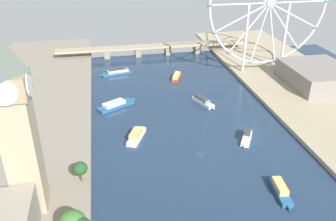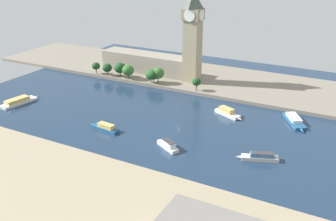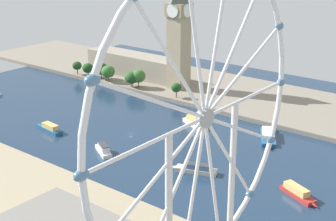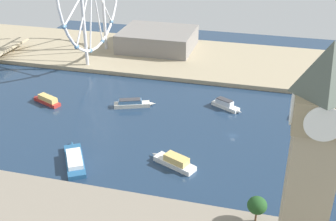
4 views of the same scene
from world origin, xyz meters
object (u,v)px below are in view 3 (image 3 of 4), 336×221
Objects in this scene: ferris_wheel at (205,120)px; parliament_block at (134,65)px; tour_boat_3 at (298,193)px; tour_boat_1 at (268,136)px; tour_boat_0 at (195,122)px; tour_boat_6 at (196,169)px; clock_tower at (179,34)px; tour_boat_7 at (103,149)px; tour_boat_2 at (49,128)px.

parliament_block is at bearing -132.74° from ferris_wheel.
tour_boat_1 is at bearing 152.73° from tour_boat_3.
tour_boat_6 is (56.61, 41.43, -0.23)m from tour_boat_0.
clock_tower is at bearing -143.76° from tour_boat_1.
ferris_wheel reaches higher than tour_boat_7.
tour_boat_1 is 1.25× the size of tour_boat_6.
parliament_block reaches higher than tour_boat_7.
parliament_block is 2.87× the size of tour_boat_1.
tour_boat_1 is at bearing 72.06° from parliament_block.
tour_boat_1 is 67.50m from tour_boat_6.
tour_boat_2 is (128.83, 43.24, -10.18)m from parliament_block.
tour_boat_0 reaches higher than tour_boat_6.
tour_boat_2 is 1.26× the size of tour_boat_7.
tour_boat_7 is (22.21, -111.28, 0.08)m from tour_boat_3.
tour_boat_6 is (9.38, -54.23, -0.12)m from tour_boat_3.
tour_boat_2 is 1.01× the size of tour_boat_6.
parliament_block is 168.24m from tour_boat_1.
tour_boat_1 is (-10.50, 48.66, -0.49)m from tour_boat_0.
parliament_block is at bearing -96.92° from clock_tower.
tour_boat_3 is at bearing -2.06° from tour_boat_0.
tour_boat_3 is at bearing 8.59° from tour_boat_1.
tour_boat_2 is 109.74m from tour_boat_6.
ferris_wheel is (191.25, 206.96, 51.24)m from parliament_block.
tour_boat_0 is 1.23× the size of tour_boat_7.
tour_boat_0 is 95.09m from tour_boat_2.
tour_boat_3 is (-81.81, -0.20, -61.30)m from ferris_wheel.
tour_boat_2 is (66.62, -67.85, -0.23)m from tour_boat_0.
clock_tower is 122.85m from tour_boat_1.
tour_boat_7 reaches higher than tour_boat_1.
tour_boat_3 is at bearing 55.97° from clock_tower.
clock_tower is 188.95m from tour_boat_3.
parliament_block is 3.59× the size of tour_boat_6.
tour_boat_2 is 1.10× the size of tour_boat_3.
tour_boat_3 is at bearing -139.57° from tour_boat_7.
ferris_wheel is 172.00m from tour_boat_0.
tour_boat_1 is 102.57m from tour_boat_7.
ferris_wheel reaches higher than tour_boat_6.
tour_boat_2 is 164.66m from tour_boat_3.
clock_tower is 0.72× the size of ferris_wheel.
tour_boat_3 is 1.14× the size of tour_boat_7.
parliament_block reaches higher than tour_boat_3.
ferris_wheel reaches higher than tour_boat_1.
tour_boat_6 is at bearing -168.47° from tour_boat_2.
tour_boat_6 is at bearing -146.61° from tour_boat_3.
clock_tower is at bearing -70.06° from tour_boat_6.
tour_boat_7 is at bearing -118.13° from ferris_wheel.
tour_boat_3 is 0.92× the size of tour_boat_6.
parliament_block is 3.64× the size of tour_boat_0.
tour_boat_3 is (102.83, 152.26, -44.11)m from clock_tower.
tour_boat_6 is (112.21, 98.03, -44.23)m from clock_tower.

